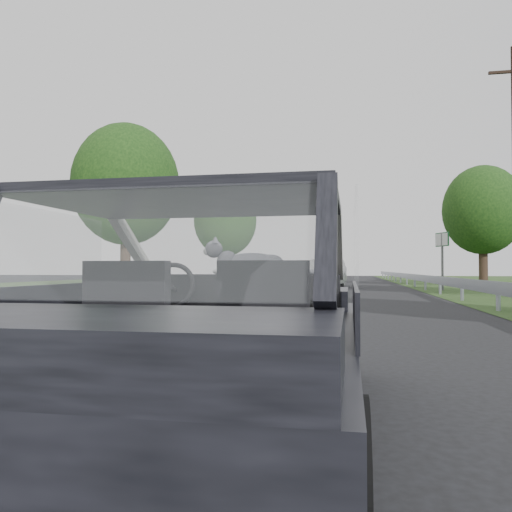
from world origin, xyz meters
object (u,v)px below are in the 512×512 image
at_px(cat, 252,262).
at_px(highway_sign, 442,262).
at_px(subject_car, 212,319).
at_px(other_car, 325,273).

relative_size(cat, highway_sign, 0.23).
relative_size(subject_car, cat, 6.28).
bearing_deg(cat, other_car, 80.77).
distance_m(subject_car, highway_sign, 22.30).
relative_size(cat, other_car, 0.13).
bearing_deg(subject_car, cat, 77.57).
bearing_deg(other_car, cat, -81.55).
bearing_deg(subject_car, other_car, 91.06).
xyz_separation_m(subject_car, highway_sign, (5.15, 21.69, 0.65)).
bearing_deg(other_car, highway_sign, -13.33).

